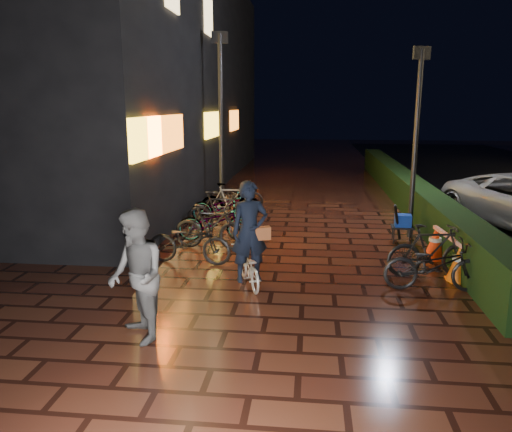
# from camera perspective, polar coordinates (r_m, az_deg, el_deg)

# --- Properties ---
(ground) EXTENTS (80.00, 80.00, 0.00)m
(ground) POSITION_cam_1_polar(r_m,az_deg,el_deg) (9.61, 5.40, -7.56)
(ground) COLOR #381911
(ground) RESTS_ON ground
(hedge) EXTENTS (0.70, 20.00, 1.00)m
(hedge) POSITION_cam_1_polar(r_m,az_deg,el_deg) (17.54, 16.77, 2.88)
(hedge) COLOR black
(hedge) RESTS_ON ground
(bystander_person) EXTENTS (1.13, 1.18, 1.91)m
(bystander_person) POSITION_cam_1_polar(r_m,az_deg,el_deg) (7.21, -13.53, -6.74)
(bystander_person) COLOR #505052
(bystander_person) RESTS_ON ground
(storefront_block) EXTENTS (12.09, 22.00, 9.00)m
(storefront_block) POSITION_cam_1_polar(r_m,az_deg,el_deg) (22.68, -19.41, 14.95)
(storefront_block) COLOR black
(storefront_block) RESTS_ON ground
(lamp_post_hedge) EXTENTS (0.44, 0.22, 4.65)m
(lamp_post_hedge) POSITION_cam_1_polar(r_m,az_deg,el_deg) (12.92, 17.82, 8.71)
(lamp_post_hedge) COLOR black
(lamp_post_hedge) RESTS_ON ground
(lamp_post_sf) EXTENTS (0.53, 0.20, 5.57)m
(lamp_post_sf) POSITION_cam_1_polar(r_m,az_deg,el_deg) (16.67, -4.03, 11.76)
(lamp_post_sf) COLOR black
(lamp_post_sf) RESTS_ON ground
(cyclist) EXTENTS (0.95, 1.47, 1.99)m
(cyclist) POSITION_cam_1_polar(r_m,az_deg,el_deg) (9.15, -0.78, -3.68)
(cyclist) COLOR silver
(cyclist) RESTS_ON ground
(traffic_barrier) EXTENTS (0.60, 1.83, 0.74)m
(traffic_barrier) POSITION_cam_1_polar(r_m,az_deg,el_deg) (10.92, 20.96, -3.85)
(traffic_barrier) COLOR orange
(traffic_barrier) RESTS_ON ground
(cart_assembly) EXTENTS (0.57, 0.54, 0.99)m
(cart_assembly) POSITION_cam_1_polar(r_m,az_deg,el_deg) (12.64, 16.38, -0.68)
(cart_assembly) COLOR black
(cart_assembly) RESTS_ON ground
(parked_bikes_storefront) EXTENTS (2.07, 6.25, 1.06)m
(parked_bikes_storefront) POSITION_cam_1_polar(r_m,az_deg,el_deg) (13.23, -4.25, 0.33)
(parked_bikes_storefront) COLOR black
(parked_bikes_storefront) RESTS_ON ground
(parked_bikes_hedge) EXTENTS (1.94, 1.45, 1.06)m
(parked_bikes_hedge) POSITION_cam_1_polar(r_m,az_deg,el_deg) (9.90, 19.62, -4.59)
(parked_bikes_hedge) COLOR black
(parked_bikes_hedge) RESTS_ON ground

